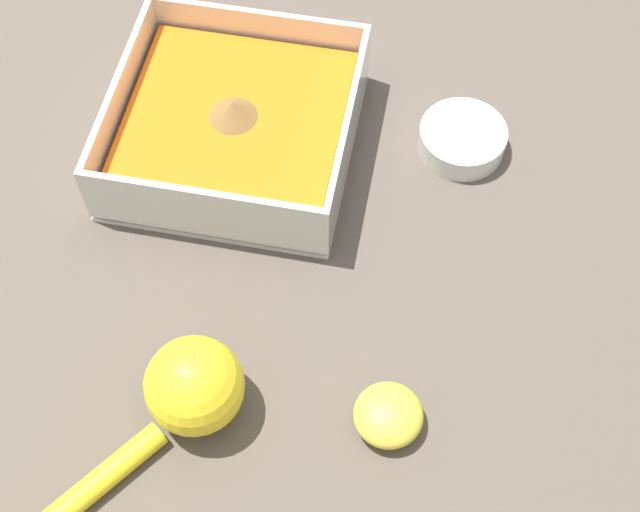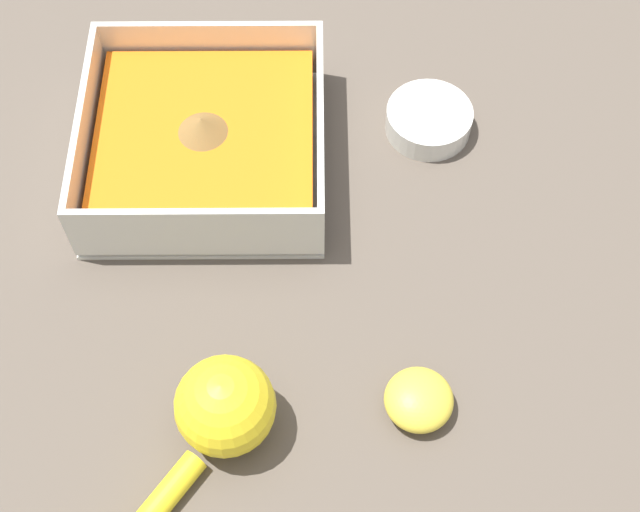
# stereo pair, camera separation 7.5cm
# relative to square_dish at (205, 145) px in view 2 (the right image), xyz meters

# --- Properties ---
(ground_plane) EXTENTS (4.00, 4.00, 0.00)m
(ground_plane) POSITION_rel_square_dish_xyz_m (0.03, -0.02, -0.02)
(ground_plane) COLOR brown
(square_dish) EXTENTS (0.22, 0.22, 0.07)m
(square_dish) POSITION_rel_square_dish_xyz_m (0.00, 0.00, 0.00)
(square_dish) COLOR silver
(square_dish) RESTS_ON ground_plane
(spice_bowl) EXTENTS (0.08, 0.08, 0.03)m
(spice_bowl) POSITION_rel_square_dish_xyz_m (0.04, -0.21, -0.01)
(spice_bowl) COLOR silver
(spice_bowl) RESTS_ON ground_plane
(lemon_squeezer) EXTENTS (0.19, 0.16, 0.08)m
(lemon_squeezer) POSITION_rel_square_dish_xyz_m (-0.27, -0.03, 0.01)
(lemon_squeezer) COLOR yellow
(lemon_squeezer) RESTS_ON ground_plane
(lemon_half) EXTENTS (0.06, 0.06, 0.03)m
(lemon_half) POSITION_rel_square_dish_xyz_m (-0.25, -0.18, -0.01)
(lemon_half) COLOR yellow
(lemon_half) RESTS_ON ground_plane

